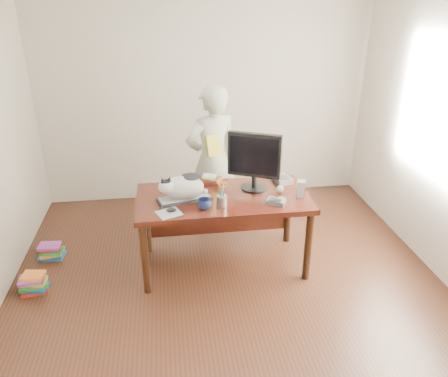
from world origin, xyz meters
TOP-DOWN VIEW (x-y plane):
  - room at (0.00, 0.00)m, footprint 4.50×4.50m
  - desk at (0.00, 0.68)m, footprint 1.60×0.80m
  - keyboard at (-0.36, 0.57)m, footprint 0.51×0.29m
  - cat at (-0.38, 0.57)m, footprint 0.46×0.32m
  - monitor at (0.30, 0.70)m, footprint 0.48×0.32m
  - pen_cup at (-0.04, 0.40)m, footprint 0.10×0.09m
  - mousepad at (-0.51, 0.33)m, footprint 0.25×0.24m
  - mouse at (-0.49, 0.35)m, footprint 0.10×0.09m
  - coffee_mug at (-0.20, 0.37)m, footprint 0.16×0.16m
  - phone at (0.45, 0.38)m, footprint 0.19×0.18m
  - speaker at (0.71, 0.49)m, footprint 0.09×0.10m
  - baseball at (0.54, 0.60)m, footprint 0.07×0.07m
  - book_stack at (-0.09, 0.92)m, footprint 0.24×0.21m
  - calculator at (0.62, 0.84)m, footprint 0.19×0.22m
  - person at (-0.02, 1.34)m, footprint 0.69×0.57m
  - held_book at (-0.02, 1.17)m, footprint 0.18×0.14m
  - book_pile_a at (-1.75, 0.40)m, footprint 0.27×0.22m
  - book_pile_b at (-1.72, 0.95)m, footprint 0.26×0.20m

SIDE VIEW (x-z plane):
  - book_pile_b at x=-1.72m, z-range 0.00..0.15m
  - book_pile_a at x=-1.75m, z-range 0.00..0.18m
  - desk at x=0.00m, z-range 0.23..0.98m
  - mousepad at x=-0.51m, z-range 0.75..0.75m
  - keyboard at x=-0.36m, z-range 0.75..0.78m
  - mouse at x=-0.49m, z-range 0.75..0.79m
  - phone at x=0.45m, z-range 0.74..0.81m
  - calculator at x=0.62m, z-range 0.75..0.81m
  - book_stack at x=-0.09m, z-range 0.75..0.82m
  - baseball at x=0.54m, z-range 0.75..0.82m
  - coffee_mug at x=-0.20m, z-range 0.75..0.84m
  - pen_cup at x=-0.04m, z-range 0.70..0.93m
  - person at x=-0.02m, z-range 0.00..1.64m
  - speaker at x=0.71m, z-range 0.75..0.91m
  - cat at x=-0.38m, z-range 0.75..1.02m
  - held_book at x=-0.02m, z-range 0.94..1.16m
  - monitor at x=0.30m, z-range 0.79..1.35m
  - room at x=0.00m, z-range -0.90..3.60m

